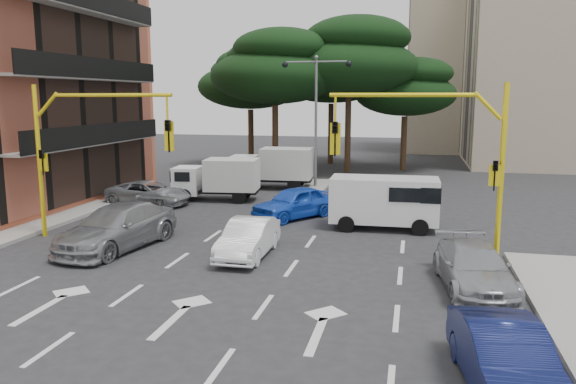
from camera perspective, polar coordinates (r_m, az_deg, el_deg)
name	(u,v)px	position (r m, az deg, el deg)	size (l,w,h in m)	color
ground	(233,264)	(19.03, -5.60, -7.32)	(120.00, 120.00, 0.00)	#28282B
median_strip	(315,187)	(34.20, 2.79, 0.48)	(1.40, 6.00, 0.15)	gray
apartment_beige_far	(489,68)	(61.75, 19.77, 11.76)	(16.20, 12.15, 16.70)	tan
pine_left_near	(276,67)	(40.46, -1.27, 12.62)	(9.15, 9.15, 10.23)	#382616
pine_center	(350,57)	(41.58, 6.31, 13.44)	(9.98, 9.98, 11.16)	#382616
pine_left_far	(251,79)	(45.07, -3.79, 11.42)	(8.32, 8.32, 9.30)	#382616
pine_right	(406,87)	(43.23, 11.92, 10.39)	(7.49, 7.49, 8.37)	#382616
pine_back	(332,71)	(46.75, 4.51, 12.20)	(9.15, 9.15, 10.23)	#382616
signal_mast_right	(446,147)	(19.36, 15.73, 4.39)	(5.79, 0.37, 6.00)	yellow
signal_mast_left	(79,140)	(23.06, -20.50, 4.94)	(5.79, 0.37, 6.00)	yellow
street_lamp_center	(316,98)	(33.76, 2.87, 9.49)	(4.16, 0.36, 7.77)	slate
car_white_hatch	(248,238)	(19.74, -4.05, -4.70)	(1.38, 3.96, 1.31)	white
car_blue_compact	(294,203)	(25.81, 0.66, -1.08)	(1.71, 4.25, 1.45)	blue
car_silver_wagon	(117,227)	(21.66, -16.95, -3.43)	(2.22, 5.47, 1.59)	gray
car_silver_cross_a	(149,193)	(29.84, -13.97, -0.10)	(2.05, 4.45, 1.24)	#999CA1
car_navy_parked	(505,360)	(11.74, 21.22, -15.60)	(1.42, 4.07, 1.34)	#0D1342
car_silver_parked	(474,267)	(17.27, 18.36, -7.29)	(1.84, 4.52, 1.31)	#9C9DA4
van_white	(384,203)	(24.03, 9.72, -1.08)	(2.02, 4.47, 2.23)	white
box_truck_a	(217,180)	(30.38, -7.23, 1.26)	(1.93, 4.59, 2.26)	white
box_truck_b	(272,168)	(34.09, -1.64, 2.43)	(2.11, 5.02, 2.47)	white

